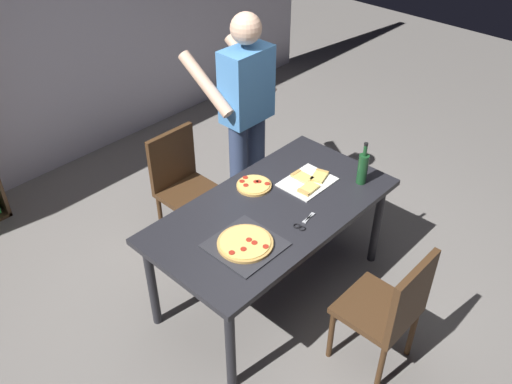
% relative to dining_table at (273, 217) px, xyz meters
% --- Properties ---
extents(ground_plane, '(12.00, 12.00, 0.00)m').
position_rel_dining_table_xyz_m(ground_plane, '(0.00, 0.00, -0.67)').
color(ground_plane, gray).
extents(back_wall, '(6.40, 0.10, 2.80)m').
position_rel_dining_table_xyz_m(back_wall, '(0.00, 2.60, 0.73)').
color(back_wall, '#BCB7C6').
rests_on(back_wall, ground_plane).
extents(dining_table, '(1.68, 0.88, 0.75)m').
position_rel_dining_table_xyz_m(dining_table, '(0.00, 0.00, 0.00)').
color(dining_table, '#232328').
rests_on(dining_table, ground_plane).
extents(chair_near_camera, '(0.42, 0.42, 0.90)m').
position_rel_dining_table_xyz_m(chair_near_camera, '(-0.00, -0.93, -0.16)').
color(chair_near_camera, '#472D19').
rests_on(chair_near_camera, ground_plane).
extents(chair_far_side, '(0.42, 0.42, 0.90)m').
position_rel_dining_table_xyz_m(chair_far_side, '(0.00, 0.93, -0.16)').
color(chair_far_side, '#472D19').
rests_on(chair_far_side, ground_plane).
extents(person_serving_pizza, '(0.55, 0.54, 1.75)m').
position_rel_dining_table_xyz_m(person_serving_pizza, '(0.48, 0.71, 0.32)').
color(person_serving_pizza, '#38476B').
rests_on(person_serving_pizza, ground_plane).
extents(pepperoni_pizza_on_tray, '(0.40, 0.40, 0.04)m').
position_rel_dining_table_xyz_m(pepperoni_pizza_on_tray, '(-0.39, -0.12, 0.09)').
color(pepperoni_pizza_on_tray, '#2D2D33').
rests_on(pepperoni_pizza_on_tray, dining_table).
extents(pizza_slices_on_towel, '(0.36, 0.28, 0.03)m').
position_rel_dining_table_xyz_m(pizza_slices_on_towel, '(0.38, 0.01, 0.09)').
color(pizza_slices_on_towel, white).
rests_on(pizza_slices_on_towel, dining_table).
extents(wine_bottle, '(0.07, 0.07, 0.32)m').
position_rel_dining_table_xyz_m(wine_bottle, '(0.63, -0.25, 0.19)').
color(wine_bottle, '#194723').
rests_on(wine_bottle, dining_table).
extents(kitchen_scissors, '(0.20, 0.09, 0.01)m').
position_rel_dining_table_xyz_m(kitchen_scissors, '(0.00, -0.25, 0.08)').
color(kitchen_scissors, silver).
rests_on(kitchen_scissors, dining_table).
extents(second_pizza_plain, '(0.24, 0.24, 0.03)m').
position_rel_dining_table_xyz_m(second_pizza_plain, '(0.08, 0.25, 0.09)').
color(second_pizza_plain, tan).
rests_on(second_pizza_plain, dining_table).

